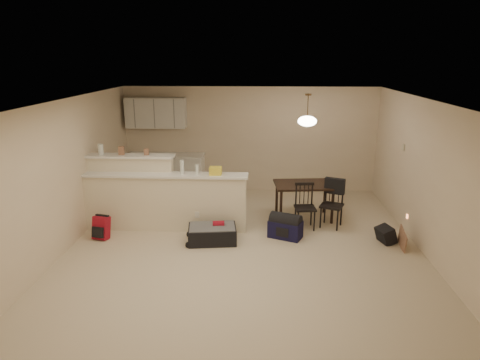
# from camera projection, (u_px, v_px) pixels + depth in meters

# --- Properties ---
(room) EXTENTS (7.00, 7.02, 2.50)m
(room) POSITION_uv_depth(u_px,v_px,m) (244.00, 180.00, 6.88)
(room) COLOR beige
(room) RESTS_ON ground
(breakfast_bar) EXTENTS (3.08, 0.58, 1.39)m
(breakfast_bar) POSITION_uv_depth(u_px,v_px,m) (153.00, 197.00, 8.09)
(breakfast_bar) COLOR beige
(breakfast_bar) RESTS_ON ground
(upper_cabinets) EXTENTS (1.40, 0.34, 0.70)m
(upper_cabinets) POSITION_uv_depth(u_px,v_px,m) (156.00, 113.00, 9.99)
(upper_cabinets) COLOR white
(upper_cabinets) RESTS_ON room
(kitchen_counter) EXTENTS (1.80, 0.60, 0.90)m
(kitchen_counter) POSITION_uv_depth(u_px,v_px,m) (166.00, 174.00, 10.26)
(kitchen_counter) COLOR white
(kitchen_counter) RESTS_ON ground
(thermostat) EXTENTS (0.02, 0.12, 0.12)m
(thermostat) POSITION_uv_depth(u_px,v_px,m) (403.00, 147.00, 8.16)
(thermostat) COLOR beige
(thermostat) RESTS_ON room
(jar) EXTENTS (0.10, 0.10, 0.20)m
(jar) POSITION_uv_depth(u_px,v_px,m) (101.00, 149.00, 8.02)
(jar) COLOR silver
(jar) RESTS_ON breakfast_bar
(cereal_box) EXTENTS (0.10, 0.07, 0.16)m
(cereal_box) POSITION_uv_depth(u_px,v_px,m) (121.00, 151.00, 8.01)
(cereal_box) COLOR #97684E
(cereal_box) RESTS_ON breakfast_bar
(small_box) EXTENTS (0.08, 0.06, 0.12)m
(small_box) POSITION_uv_depth(u_px,v_px,m) (146.00, 152.00, 7.99)
(small_box) COLOR #97684E
(small_box) RESTS_ON breakfast_bar
(bottle_a) EXTENTS (0.07, 0.07, 0.26)m
(bottle_a) POSITION_uv_depth(u_px,v_px,m) (182.00, 167.00, 7.81)
(bottle_a) COLOR silver
(bottle_a) RESTS_ON breakfast_bar
(bottle_b) EXTENTS (0.06, 0.06, 0.18)m
(bottle_b) POSITION_uv_depth(u_px,v_px,m) (197.00, 170.00, 7.81)
(bottle_b) COLOR silver
(bottle_b) RESTS_ON breakfast_bar
(bag_lump) EXTENTS (0.22, 0.18, 0.14)m
(bag_lump) POSITION_uv_depth(u_px,v_px,m) (216.00, 171.00, 7.80)
(bag_lump) COLOR #97684E
(bag_lump) RESTS_ON breakfast_bar
(dining_table) EXTENTS (1.24, 0.89, 0.73)m
(dining_table) POSITION_uv_depth(u_px,v_px,m) (304.00, 188.00, 8.53)
(dining_table) COLOR black
(dining_table) RESTS_ON ground
(pendant_lamp) EXTENTS (0.36, 0.36, 0.62)m
(pendant_lamp) POSITION_uv_depth(u_px,v_px,m) (307.00, 121.00, 8.16)
(pendant_lamp) COLOR brown
(pendant_lamp) RESTS_ON room
(dining_chair_near) EXTENTS (0.41, 0.40, 0.87)m
(dining_chair_near) POSITION_uv_depth(u_px,v_px,m) (305.00, 207.00, 8.08)
(dining_chair_near) COLOR black
(dining_chair_near) RESTS_ON ground
(dining_chair_far) EXTENTS (0.51, 0.50, 0.91)m
(dining_chair_far) POSITION_uv_depth(u_px,v_px,m) (332.00, 204.00, 8.15)
(dining_chair_far) COLOR black
(dining_chair_far) RESTS_ON ground
(suitcase) EXTENTS (0.89, 0.64, 0.28)m
(suitcase) POSITION_uv_depth(u_px,v_px,m) (212.00, 234.00, 7.56)
(suitcase) COLOR black
(suitcase) RESTS_ON ground
(red_backpack) EXTENTS (0.31, 0.23, 0.41)m
(red_backpack) POSITION_uv_depth(u_px,v_px,m) (101.00, 228.00, 7.68)
(red_backpack) COLOR #A41224
(red_backpack) RESTS_ON ground
(navy_duffel) EXTENTS (0.66, 0.52, 0.32)m
(navy_duffel) POSITION_uv_depth(u_px,v_px,m) (285.00, 229.00, 7.74)
(navy_duffel) COLOR #121035
(navy_duffel) RESTS_ON ground
(black_daypack) EXTENTS (0.31, 0.37, 0.28)m
(black_daypack) POSITION_uv_depth(u_px,v_px,m) (386.00, 235.00, 7.53)
(black_daypack) COLOR black
(black_daypack) RESTS_ON ground
(cardboard_sheet) EXTENTS (0.04, 0.44, 0.34)m
(cardboard_sheet) POSITION_uv_depth(u_px,v_px,m) (402.00, 240.00, 7.28)
(cardboard_sheet) COLOR #97684E
(cardboard_sheet) RESTS_ON ground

